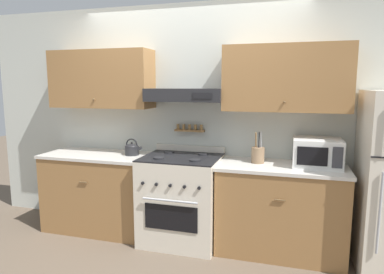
{
  "coord_description": "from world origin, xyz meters",
  "views": [
    {
      "loc": [
        1.09,
        -3.05,
        1.67
      ],
      "look_at": [
        0.12,
        0.26,
        1.14
      ],
      "focal_mm": 32.0,
      "sensor_mm": 36.0,
      "label": 1
    }
  ],
  "objects_px": {
    "utensil_crock": "(258,155)",
    "stove_range": "(181,199)",
    "microwave": "(317,152)",
    "tea_kettle": "(132,149)"
  },
  "relations": [
    {
      "from": "stove_range",
      "to": "utensil_crock",
      "type": "height_order",
      "value": "utensil_crock"
    },
    {
      "from": "tea_kettle",
      "to": "utensil_crock",
      "type": "height_order",
      "value": "utensil_crock"
    },
    {
      "from": "stove_range",
      "to": "tea_kettle",
      "type": "distance_m",
      "value": 0.79
    },
    {
      "from": "utensil_crock",
      "to": "stove_range",
      "type": "bearing_deg",
      "value": -173.83
    },
    {
      "from": "microwave",
      "to": "utensil_crock",
      "type": "bearing_deg",
      "value": -178.17
    },
    {
      "from": "tea_kettle",
      "to": "microwave",
      "type": "bearing_deg",
      "value": 0.53
    },
    {
      "from": "stove_range",
      "to": "tea_kettle",
      "type": "xyz_separation_m",
      "value": [
        -0.61,
        0.08,
        0.5
      ]
    },
    {
      "from": "tea_kettle",
      "to": "microwave",
      "type": "xyz_separation_m",
      "value": [
        1.95,
        0.02,
        0.06
      ]
    },
    {
      "from": "stove_range",
      "to": "tea_kettle",
      "type": "height_order",
      "value": "tea_kettle"
    },
    {
      "from": "stove_range",
      "to": "tea_kettle",
      "type": "bearing_deg",
      "value": 172.06
    }
  ]
}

